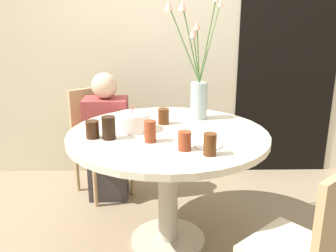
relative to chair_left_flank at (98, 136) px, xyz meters
name	(u,v)px	position (x,y,z in m)	size (l,w,h in m)	color
ground_plane	(168,241)	(0.57, -0.79, -0.49)	(16.00, 16.00, 0.00)	#89755B
wall_back	(165,33)	(0.57, 0.41, 0.81)	(8.00, 0.05, 2.60)	beige
doorway_panel	(287,65)	(1.67, 0.38, 0.54)	(0.90, 0.01, 2.05)	black
dining_table	(168,154)	(0.57, -0.79, 0.15)	(1.24, 1.24, 0.78)	beige
chair_left_flank	(98,136)	(0.00, 0.00, 0.00)	(0.56, 0.56, 0.88)	beige
chair_far_back	(311,244)	(1.20, -1.53, 0.00)	(0.56, 0.56, 0.88)	beige
birthday_cake	(133,122)	(0.35, -0.75, 0.34)	(0.21, 0.21, 0.15)	white
flower_vase	(197,82)	(0.77, -0.50, 0.55)	(0.40, 0.29, 0.81)	#9EB2AD
side_plate	(207,145)	(0.78, -1.04, 0.30)	(0.16, 0.16, 0.01)	white
drink_glass_0	(185,141)	(0.65, -1.10, 0.34)	(0.07, 0.07, 0.10)	maroon
drink_glass_1	(164,116)	(0.54, -0.61, 0.34)	(0.07, 0.07, 0.10)	#51280F
drink_glass_2	(109,128)	(0.22, -0.91, 0.36)	(0.08, 0.08, 0.13)	black
drink_glass_3	(210,144)	(0.78, -1.17, 0.35)	(0.07, 0.07, 0.12)	#51280F
drink_glass_4	(150,131)	(0.47, -0.96, 0.35)	(0.07, 0.07, 0.12)	maroon
drink_glass_5	(92,129)	(0.13, -0.89, 0.34)	(0.08, 0.08, 0.10)	#33190C
person_woman	(107,141)	(0.09, -0.13, 0.00)	(0.34, 0.24, 1.04)	#383333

